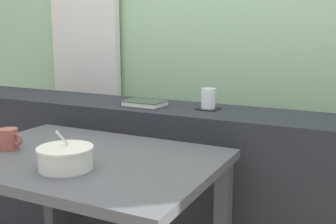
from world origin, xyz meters
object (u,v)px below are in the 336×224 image
object	(u,v)px
breakfast_table	(85,185)
soup_bowl	(66,158)
coaster_square	(208,109)
juice_glass	(208,99)
ceramic_mug	(9,139)
closed_book	(144,103)

from	to	relation	value
breakfast_table	soup_bowl	xyz separation A→B (m)	(0.04, -0.15, 0.15)
coaster_square	juice_glass	world-z (taller)	juice_glass
soup_bowl	ceramic_mug	world-z (taller)	soup_bowl
juice_glass	soup_bowl	distance (m)	0.82
coaster_square	juice_glass	bearing A→B (deg)	180.00
breakfast_table	ceramic_mug	size ratio (longest dim) A/B	9.06
coaster_square	closed_book	bearing A→B (deg)	-170.28
juice_glass	soup_bowl	xyz separation A→B (m)	(-0.23, -0.78, -0.11)
coaster_square	ceramic_mug	bearing A→B (deg)	-130.46
breakfast_table	ceramic_mug	xyz separation A→B (m)	(-0.32, -0.06, 0.16)
breakfast_table	coaster_square	distance (m)	0.72
breakfast_table	closed_book	xyz separation A→B (m)	(-0.06, 0.57, 0.23)
coaster_square	soup_bowl	world-z (taller)	soup_bowl
breakfast_table	juice_glass	bearing A→B (deg)	67.14
coaster_square	juice_glass	size ratio (longest dim) A/B	1.03
soup_bowl	juice_glass	bearing A→B (deg)	73.69
closed_book	ceramic_mug	world-z (taller)	closed_book
closed_book	juice_glass	bearing A→B (deg)	9.72
closed_book	soup_bowl	xyz separation A→B (m)	(0.10, -0.72, -0.07)
ceramic_mug	soup_bowl	bearing A→B (deg)	-13.18
ceramic_mug	closed_book	bearing A→B (deg)	67.41
closed_book	soup_bowl	distance (m)	0.73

